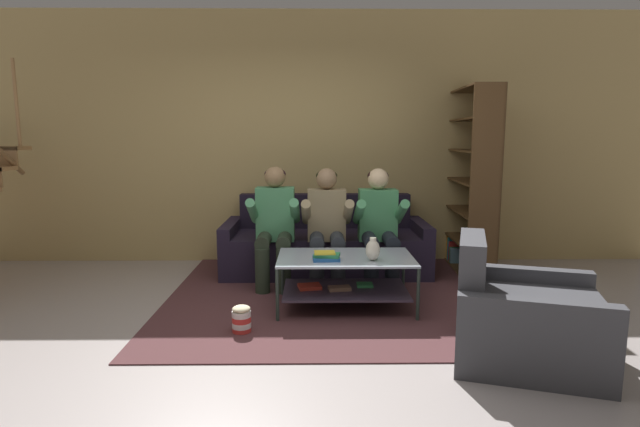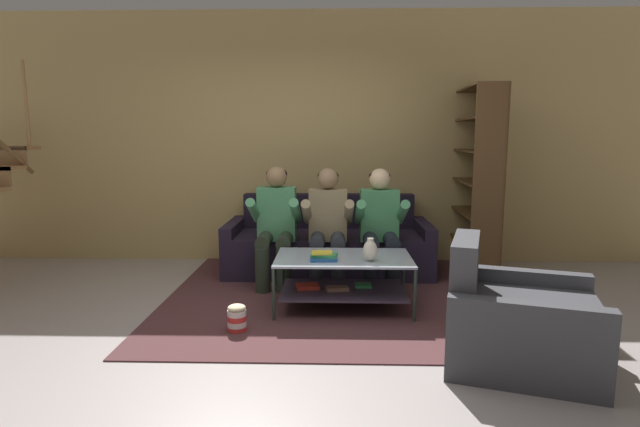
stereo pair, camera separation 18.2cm
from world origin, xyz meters
TOP-DOWN VIEW (x-y plane):
  - ground at (0.00, 0.00)m, footprint 16.80×16.80m
  - back_partition at (0.00, 2.46)m, footprint 8.40×0.12m
  - couch at (0.34, 1.91)m, footprint 2.20×0.89m
  - person_seated_left at (-0.18, 1.38)m, footprint 0.50×0.58m
  - person_seated_middle at (0.34, 1.38)m, footprint 0.50×0.58m
  - person_seated_right at (0.86, 1.38)m, footprint 0.50×0.58m
  - coffee_table at (0.47, 0.70)m, footprint 1.16×0.69m
  - area_rug at (0.41, 1.18)m, footprint 3.09×3.16m
  - vase at (0.70, 0.56)m, footprint 0.12×0.12m
  - book_stack at (0.31, 0.57)m, footprint 0.23×0.18m
  - bookshelf at (1.97, 1.93)m, footprint 0.36×1.10m
  - armchair at (1.60, -0.33)m, footprint 1.13×1.09m
  - popcorn_tub at (-0.34, 0.14)m, footprint 0.14×0.14m

SIDE VIEW (x-z plane):
  - ground at x=0.00m, z-range 0.00..0.00m
  - area_rug at x=0.41m, z-range 0.00..0.01m
  - popcorn_tub at x=-0.34m, z-range 0.00..0.22m
  - armchair at x=1.60m, z-range -0.14..0.68m
  - couch at x=0.34m, z-range -0.13..0.69m
  - coffee_table at x=0.47m, z-range 0.08..0.53m
  - book_stack at x=0.31m, z-range 0.45..0.53m
  - vase at x=0.70m, z-range 0.45..0.65m
  - person_seated_right at x=0.86m, z-range 0.06..1.22m
  - person_seated_middle at x=0.34m, z-range 0.06..1.22m
  - person_seated_left at x=-0.18m, z-range 0.06..1.24m
  - bookshelf at x=1.97m, z-range -0.08..1.92m
  - back_partition at x=0.00m, z-range 0.00..2.90m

